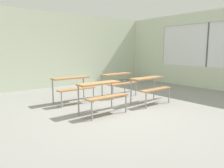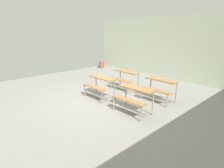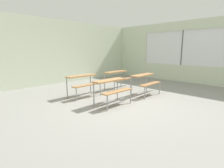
# 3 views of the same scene
# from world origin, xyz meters

# --- Properties ---
(ground) EXTENTS (10.00, 9.00, 0.05)m
(ground) POSITION_xyz_m (0.00, 0.00, -0.03)
(ground) COLOR gray
(wall_back) EXTENTS (10.00, 0.12, 3.00)m
(wall_back) POSITION_xyz_m (0.00, 4.50, 1.50)
(wall_back) COLOR beige
(wall_back) RESTS_ON ground
(wall_right) EXTENTS (0.12, 9.00, 3.00)m
(wall_right) POSITION_xyz_m (5.00, -0.13, 1.45)
(wall_right) COLOR beige
(wall_right) RESTS_ON ground
(desk_bench_r0c0) EXTENTS (1.11, 0.61, 0.74)m
(desk_bench_r0c0) POSITION_xyz_m (-0.25, 0.22, 0.56)
(desk_bench_r0c0) COLOR #A87547
(desk_bench_r0c0) RESTS_ON ground
(desk_bench_r0c1) EXTENTS (1.12, 0.63, 0.74)m
(desk_bench_r0c1) POSITION_xyz_m (1.37, 0.17, 0.56)
(desk_bench_r0c1) COLOR #A87547
(desk_bench_r0c1) RESTS_ON ground
(desk_bench_r1c0) EXTENTS (1.10, 0.59, 0.74)m
(desk_bench_r1c0) POSITION_xyz_m (-0.31, 1.57, 0.56)
(desk_bench_r1c0) COLOR #A87547
(desk_bench_r1c0) RESTS_ON ground
(desk_bench_r1c1) EXTENTS (1.11, 0.61, 0.74)m
(desk_bench_r1c1) POSITION_xyz_m (1.35, 1.50, 0.56)
(desk_bench_r1c1) COLOR #A87547
(desk_bench_r1c1) RESTS_ON ground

